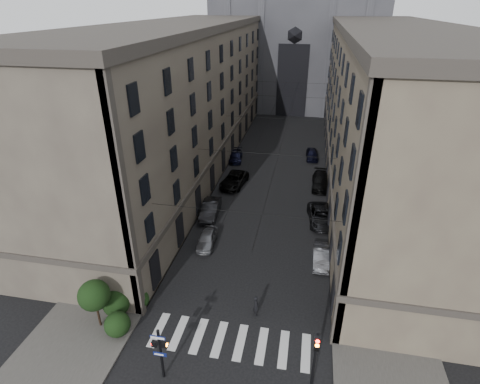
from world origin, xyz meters
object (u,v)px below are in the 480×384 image
Objects in this scene: pedestrian at (256,306)px; pedestrian_signal_left at (160,350)px; car_right_far at (312,154)px; car_left_midnear at (210,209)px; car_right_near at (321,257)px; car_left_midfar at (234,180)px; car_left_far at (236,156)px; traffic_light_right at (315,358)px; car_left_near at (207,238)px; car_right_midfar at (321,181)px; car_right_midnear at (321,216)px; gothic_tower at (299,20)px.

pedestrian_signal_left is at bearing 117.61° from pedestrian.
pedestrian_signal_left is 0.93× the size of car_right_far.
car_left_midnear reaches higher than car_right_near.
car_left_far is (-1.47, 8.44, -0.12)m from car_left_midfar.
traffic_light_right reaches higher than pedestrian_signal_left.
car_left_midnear is at bearing -95.07° from car_left_far.
car_left_midfar is (-0.09, 13.38, 0.08)m from car_left_near.
car_left_near is 18.54m from car_right_midfar.
car_right_midfar reaches higher than car_right_midnear.
pedestrian is (6.13, -21.56, 0.10)m from car_left_midfar.
car_left_far is 1.12× the size of car_right_near.
pedestrian_signal_left is at bearing -177.36° from traffic_light_right.
car_right_near is (6.19, -59.82, -17.13)m from gothic_tower.
car_right_midfar is (9.71, 29.50, -1.53)m from pedestrian_signal_left.
car_right_far is (-1.28, 18.27, -0.04)m from car_right_midnear.
car_left_midnear reaches higher than car_left_near.
car_right_near is (0.59, 13.22, -2.62)m from traffic_light_right.
car_right_near is (10.91, -14.20, -0.11)m from car_left_midfar.
gothic_tower is 13.52× the size of car_right_far.
car_left_midnear is at bearing 96.35° from pedestrian_signal_left.
gothic_tower is 62.53m from car_right_near.
pedestrian_signal_left is 14.60m from car_left_near.
pedestrian_signal_left is 0.72× the size of car_left_midfar.
car_right_midnear is 18.32m from car_right_far.
car_right_midfar is at bearing -35.43° from car_left_far.
car_right_midnear is 1.01× the size of car_right_midfar.
traffic_light_right is at bearing -92.49° from car_right_far.
car_right_far is (-1.26, 25.40, 0.07)m from car_right_near.
car_right_far is at bearing 87.06° from car_right_midnear.
gothic_tower is 75.15m from pedestrian_signal_left.
pedestrian_signal_left is 0.73× the size of car_right_midfar.
car_left_midfar is (0.99, 8.05, -0.05)m from car_left_midnear.
car_left_near is at bearing 174.75° from car_right_near.
car_right_midnear is 1.29× the size of car_right_far.
pedestrian_signal_left is 39.97m from car_right_far.
traffic_light_right is 20.51m from car_right_midnear.
car_left_near is at bearing -114.74° from car_right_far.
car_right_midfar reaches higher than car_left_midfar.
car_left_near is 0.81× the size of car_left_midnear.
pedestrian reaches higher than car_right_far.
pedestrian_signal_left is at bearing -126.33° from car_right_near.
car_right_midfar is at bearing 16.11° from car_left_midfar.
car_right_midnear is (11.92, 0.97, -0.05)m from car_left_midnear.
pedestrian_signal_left is 0.89× the size of car_left_far.
car_left_midfar is at bearing 78.92° from car_left_midnear.
pedestrian_signal_left is 0.73× the size of car_right_midnear.
pedestrian_signal_left is 27.91m from car_left_midfar.
car_left_far is 19.87m from car_right_midnear.
car_right_near is (10.82, -0.82, -0.03)m from car_left_near.
traffic_light_right is 2.97× the size of pedestrian.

